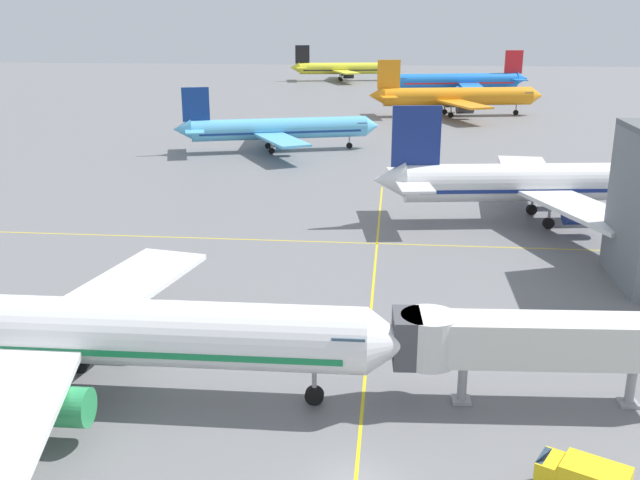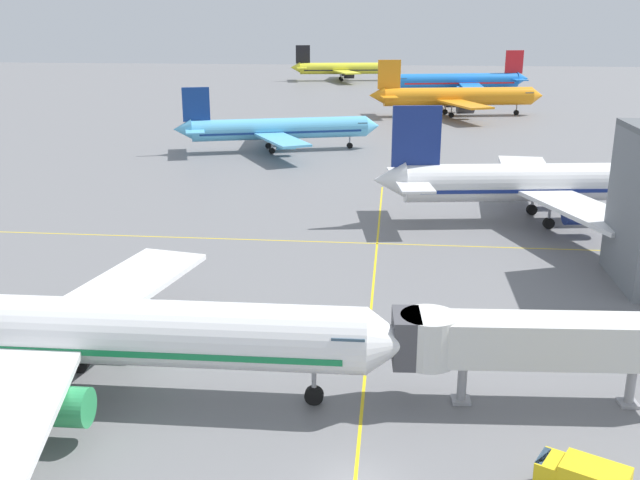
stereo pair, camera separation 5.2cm
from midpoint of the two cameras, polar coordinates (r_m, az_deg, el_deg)
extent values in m
cylinder|color=white|center=(45.71, -17.57, -6.75)|extent=(33.10, 4.35, 3.93)
cone|color=white|center=(42.36, 5.60, -7.94)|extent=(2.74, 3.88, 3.85)
cube|color=white|center=(53.84, -15.04, -3.54)|extent=(8.29, 16.25, 0.41)
cylinder|color=#2D9956|center=(42.13, -19.84, -12.13)|extent=(3.54, 2.21, 2.17)
cylinder|color=#2D9956|center=(50.97, -14.89, -6.37)|extent=(3.54, 2.21, 2.17)
cube|color=#385166|center=(42.15, 2.37, -7.15)|extent=(1.91, 3.64, 0.72)
cube|color=#197F47|center=(45.91, -17.52, -7.31)|extent=(30.46, 4.36, 0.37)
cylinder|color=#99999E|center=(43.65, -0.44, -10.76)|extent=(0.29, 0.29, 1.70)
cylinder|color=black|center=(44.20, -0.44, -12.06)|extent=(1.14, 0.48, 1.14)
cylinder|color=#99999E|center=(45.43, -21.01, -10.83)|extent=(0.29, 0.29, 1.70)
cylinder|color=black|center=(45.96, -20.86, -12.08)|extent=(1.14, 0.48, 1.14)
cylinder|color=#99999E|center=(49.76, -18.36, -8.01)|extent=(0.29, 0.29, 1.70)
cylinder|color=black|center=(50.24, -18.24, -9.19)|extent=(1.14, 0.48, 1.14)
cylinder|color=white|center=(84.54, 18.47, 4.32)|extent=(35.17, 9.09, 4.15)
cone|color=white|center=(79.70, 5.43, 4.71)|extent=(4.02, 4.40, 3.94)
cube|color=navy|center=(79.24, 7.58, 8.03)|extent=(5.24, 1.14, 6.55)
cube|color=white|center=(76.89, 7.44, 4.18)|extent=(4.27, 6.12, 0.26)
cube|color=white|center=(83.20, 6.70, 5.21)|extent=(4.27, 6.12, 0.26)
cube|color=white|center=(75.91, 20.04, 2.23)|extent=(10.98, 17.33, 0.44)
cube|color=white|center=(92.86, 15.84, 5.25)|extent=(6.75, 16.72, 0.44)
cylinder|color=navy|center=(79.97, 19.86, 1.93)|extent=(4.00, 2.80, 2.29)
cylinder|color=navy|center=(90.25, 17.25, 3.87)|extent=(4.00, 2.80, 2.29)
cube|color=navy|center=(84.65, 18.44, 3.98)|extent=(32.41, 8.73, 0.39)
cylinder|color=#99999E|center=(81.82, 17.54, 2.06)|extent=(0.31, 0.31, 1.80)
cylinder|color=black|center=(82.12, 17.47, 1.25)|extent=(1.26, 0.66, 1.20)
cylinder|color=#99999E|center=(87.00, 16.32, 3.06)|extent=(0.31, 0.31, 1.80)
cylinder|color=black|center=(87.29, 16.25, 2.29)|extent=(1.26, 0.66, 1.20)
cylinder|color=#5BB7E5|center=(123.03, -3.09, 8.70)|extent=(29.01, 11.83, 3.48)
cone|color=#5BB7E5|center=(126.17, 4.12, 8.90)|extent=(3.27, 3.95, 3.41)
cone|color=#5BB7E5|center=(121.83, -10.70, 8.51)|extent=(3.76, 4.01, 3.30)
cube|color=navy|center=(121.34, -9.66, 10.41)|extent=(4.30, 1.59, 5.49)
cube|color=#5BB7E5|center=(119.14, -9.75, 8.37)|extent=(4.18, 5.40, 0.22)
cube|color=#5BB7E5|center=(124.57, -9.82, 8.75)|extent=(4.18, 5.40, 0.22)
cube|color=#5BB7E5|center=(115.39, -3.00, 7.84)|extent=(10.79, 14.31, 0.37)
cube|color=#5BB7E5|center=(130.62, -3.98, 8.95)|extent=(5.91, 14.08, 0.37)
cylinder|color=#5BB7E5|center=(118.69, -2.67, 7.53)|extent=(3.53, 2.74, 1.92)
cylinder|color=#5BB7E5|center=(127.98, -3.30, 8.24)|extent=(3.53, 2.74, 1.92)
cube|color=#385166|center=(125.57, 3.19, 9.10)|extent=(2.50, 3.54, 0.64)
cube|color=navy|center=(123.10, -3.09, 8.50)|extent=(26.78, 11.19, 0.33)
cylinder|color=#99999E|center=(125.56, 2.35, 7.85)|extent=(0.26, 0.26, 1.51)
cylinder|color=black|center=(125.73, 2.35, 7.40)|extent=(1.08, 0.69, 1.01)
cylinder|color=#99999E|center=(120.83, -3.78, 7.45)|extent=(0.26, 0.26, 1.51)
cylinder|color=black|center=(121.01, -3.77, 6.98)|extent=(1.08, 0.69, 1.01)
cylinder|color=#99999E|center=(125.48, -4.07, 7.81)|extent=(0.26, 0.26, 1.51)
cylinder|color=black|center=(125.65, -4.06, 7.36)|extent=(1.08, 0.69, 1.01)
cylinder|color=orange|center=(168.66, 10.77, 10.97)|extent=(33.73, 10.26, 3.99)
cone|color=orange|center=(174.41, 16.62, 10.76)|extent=(3.42, 4.35, 3.91)
cone|color=orange|center=(164.63, 4.45, 11.21)|extent=(4.01, 4.35, 3.79)
cube|color=orange|center=(164.68, 5.45, 12.77)|extent=(5.02, 1.32, 6.30)
cube|color=orange|center=(161.92, 5.42, 11.09)|extent=(4.33, 5.99, 0.25)
cube|color=orange|center=(168.08, 5.03, 11.33)|extent=(4.33, 5.99, 0.25)
cube|color=orange|center=(159.92, 11.24, 10.38)|extent=(11.15, 16.62, 0.42)
cube|color=orange|center=(177.02, 9.65, 11.12)|extent=(5.76, 15.84, 0.42)
cylinder|color=#333338|center=(163.73, 11.31, 10.05)|extent=(3.92, 2.84, 2.20)
cylinder|color=#333338|center=(174.17, 10.31, 10.53)|extent=(3.92, 2.84, 2.20)
cube|color=#385166|center=(173.49, 15.88, 10.99)|extent=(2.55, 3.96, 0.73)
cube|color=orange|center=(168.72, 10.76, 10.80)|extent=(31.10, 9.79, 0.38)
cylinder|color=#99999E|center=(173.11, 15.14, 9.98)|extent=(0.29, 0.29, 1.73)
cylinder|color=black|center=(173.25, 15.11, 9.60)|extent=(1.22, 0.68, 1.15)
cylinder|color=#99999E|center=(165.79, 10.26, 10.00)|extent=(0.29, 0.29, 1.73)
cylinder|color=black|center=(165.94, 10.24, 9.60)|extent=(1.22, 0.68, 1.15)
cylinder|color=#99999E|center=(171.02, 9.78, 10.24)|extent=(0.29, 0.29, 1.73)
cylinder|color=black|center=(171.17, 9.76, 9.86)|extent=(1.22, 0.68, 1.15)
cylinder|color=blue|center=(208.26, 10.74, 12.14)|extent=(33.54, 11.17, 3.98)
cone|color=blue|center=(203.65, 5.76, 12.24)|extent=(3.50, 4.39, 3.90)
cone|color=blue|center=(214.38, 15.56, 12.07)|extent=(4.09, 4.41, 3.78)
cube|color=red|center=(213.06, 14.96, 13.31)|extent=(4.98, 1.46, 6.28)
cube|color=blue|center=(216.49, 14.70, 12.18)|extent=(4.45, 6.04, 0.25)
cube|color=blue|center=(210.67, 15.31, 12.01)|extent=(4.45, 6.04, 0.25)
cube|color=blue|center=(217.09, 10.30, 12.20)|extent=(11.47, 16.53, 0.42)
cube|color=blue|center=(200.20, 11.78, 11.70)|extent=(5.60, 15.75, 0.42)
cylinder|color=blue|center=(213.56, 10.22, 11.75)|extent=(3.95, 2.92, 2.20)
cylinder|color=blue|center=(203.21, 11.11, 11.43)|extent=(3.95, 2.92, 2.20)
cube|color=#385166|center=(204.13, 6.44, 12.39)|extent=(2.63, 3.98, 0.73)
cube|color=red|center=(208.30, 10.73, 12.00)|extent=(30.93, 10.62, 0.38)
cylinder|color=#99999E|center=(204.90, 6.99, 11.51)|extent=(0.29, 0.29, 1.73)
cylinder|color=black|center=(205.02, 6.98, 11.19)|extent=(1.23, 0.71, 1.15)
cylinder|color=#99999E|center=(211.70, 11.04, 11.51)|extent=(0.29, 0.29, 1.73)
cylinder|color=black|center=(211.82, 11.02, 11.20)|extent=(1.23, 0.71, 1.15)
cylinder|color=#99999E|center=(206.55, 11.49, 11.34)|extent=(0.29, 0.29, 1.73)
cylinder|color=black|center=(206.67, 11.47, 11.02)|extent=(1.23, 0.71, 1.15)
cylinder|color=yellow|center=(253.93, 2.13, 13.27)|extent=(32.04, 9.04, 3.78)
cone|color=yellow|center=(256.24, 6.06, 13.22)|extent=(3.17, 4.09, 3.71)
cone|color=yellow|center=(252.74, -1.94, 13.34)|extent=(3.74, 4.07, 3.59)
cube|color=black|center=(252.57, -1.34, 14.32)|extent=(4.77, 1.15, 5.97)
cube|color=yellow|center=(249.84, -1.42, 13.30)|extent=(4.00, 5.63, 0.24)
cube|color=yellow|center=(255.79, -1.48, 13.39)|extent=(4.00, 5.63, 0.24)
cube|color=yellow|center=(245.48, 2.09, 12.99)|extent=(10.31, 15.79, 0.40)
cube|color=yellow|center=(262.28, 1.71, 13.27)|extent=(5.80, 15.13, 0.40)
cylinder|color=black|center=(248.96, 2.29, 12.75)|extent=(3.69, 2.62, 2.09)
cylinder|color=black|center=(259.23, 2.05, 12.93)|extent=(3.69, 2.62, 2.09)
cube|color=#385166|center=(255.83, 5.55, 13.36)|extent=(2.35, 3.73, 0.70)
cube|color=black|center=(253.96, 2.12, 13.16)|extent=(29.53, 8.65, 0.36)
cylinder|color=#99999E|center=(255.74, 5.08, 12.70)|extent=(0.28, 0.28, 1.64)
cylinder|color=black|center=(255.83, 5.07, 12.45)|extent=(1.15, 0.62, 1.09)
cylinder|color=#99999E|center=(251.36, 1.72, 12.67)|extent=(0.28, 0.28, 1.64)
cylinder|color=black|center=(251.45, 1.71, 12.42)|extent=(1.15, 0.62, 1.09)
cylinder|color=#99999E|center=(256.49, 1.61, 12.77)|extent=(0.28, 0.28, 1.64)
cylinder|color=black|center=(256.58, 1.60, 12.53)|extent=(1.15, 0.62, 1.09)
cube|color=yellow|center=(73.69, 4.51, -0.27)|extent=(135.54, 0.20, 0.01)
cube|color=yellow|center=(54.23, 3.90, -6.93)|extent=(0.20, 91.57, 0.01)
cube|color=yellow|center=(38.60, 17.73, -16.86)|extent=(1.99, 2.20, 1.40)
cube|color=#385166|center=(38.51, 17.04, -16.26)|extent=(1.07, 1.58, 0.70)
cylinder|color=black|center=(39.74, 18.12, -17.03)|extent=(0.84, 0.62, 0.80)
cube|color=silver|center=(44.72, 17.61, -7.50)|extent=(14.25, 3.56, 2.70)
cylinder|color=silver|center=(43.39, 8.51, -7.61)|extent=(3.38, 3.38, 2.97)
cube|color=#47474C|center=(43.26, 6.78, -7.62)|extent=(1.78, 3.06, 2.97)
cylinder|color=#99999E|center=(44.57, 11.14, -9.99)|extent=(0.56, 0.56, 4.10)
cube|color=#99999E|center=(45.48, 10.99, -12.17)|extent=(1.17, 1.17, 0.20)
cylinder|color=#99999E|center=(47.11, 23.27, -9.59)|extent=(0.56, 0.56, 4.10)
cube|color=#99999E|center=(47.99, 22.99, -11.68)|extent=(1.17, 1.17, 0.20)
camera|label=1|loc=(0.03, -89.98, 0.01)|focal=40.91mm
camera|label=2|loc=(0.03, 90.02, -0.01)|focal=40.91mm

